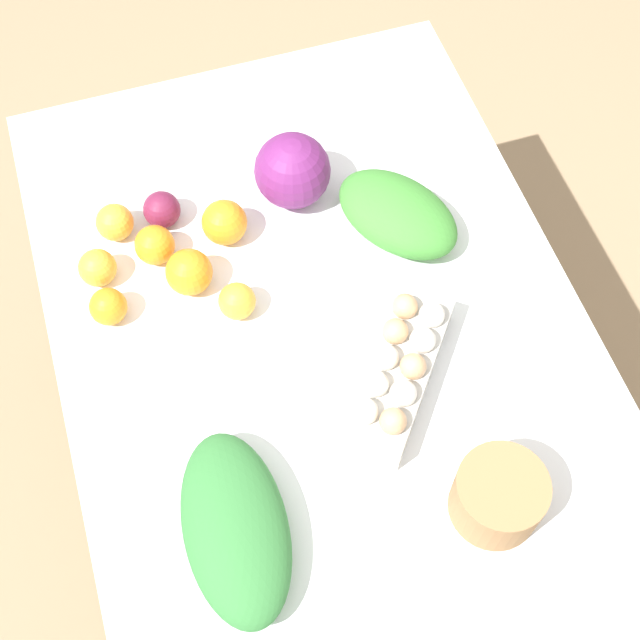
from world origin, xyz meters
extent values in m
plane|color=#937A5B|center=(0.00, 0.00, 0.00)|extent=(8.00, 8.00, 0.00)
cube|color=silver|center=(0.00, 0.00, 0.70)|extent=(1.29, 0.90, 0.03)
cylinder|color=olive|center=(-0.59, -0.39, 0.34)|extent=(0.06, 0.06, 0.69)
cylinder|color=olive|center=(-0.59, 0.39, 0.34)|extent=(0.06, 0.06, 0.69)
cylinder|color=olive|center=(0.59, 0.39, 0.34)|extent=(0.06, 0.06, 0.69)
sphere|color=#6B2366|center=(-0.29, 0.04, 0.79)|extent=(0.14, 0.14, 0.14)
cube|color=#B7B7B2|center=(0.14, 0.09, 0.75)|extent=(0.30, 0.27, 0.06)
sphere|color=tan|center=(0.23, 0.04, 0.79)|extent=(0.04, 0.04, 0.04)
sphere|color=white|center=(0.19, 0.08, 0.79)|extent=(0.04, 0.04, 0.04)
sphere|color=tan|center=(0.15, 0.11, 0.79)|extent=(0.04, 0.04, 0.04)
sphere|color=white|center=(0.12, 0.14, 0.79)|extent=(0.04, 0.04, 0.04)
sphere|color=white|center=(0.08, 0.17, 0.79)|extent=(0.04, 0.04, 0.04)
sphere|color=white|center=(0.21, 0.01, 0.79)|extent=(0.04, 0.04, 0.04)
sphere|color=white|center=(0.17, 0.04, 0.79)|extent=(0.04, 0.04, 0.04)
sphere|color=white|center=(0.13, 0.07, 0.79)|extent=(0.04, 0.04, 0.04)
sphere|color=tan|center=(0.09, 0.10, 0.79)|extent=(0.04, 0.04, 0.04)
sphere|color=tan|center=(0.05, 0.13, 0.79)|extent=(0.04, 0.04, 0.04)
cylinder|color=#997047|center=(0.39, 0.16, 0.77)|extent=(0.14, 0.14, 0.10)
ellipsoid|color=#3D8433|center=(-0.15, 0.20, 0.76)|extent=(0.29, 0.26, 0.09)
ellipsoid|color=#337538|center=(0.31, -0.23, 0.76)|extent=(0.31, 0.17, 0.09)
sphere|color=maroon|center=(-0.30, -0.21, 0.75)|extent=(0.07, 0.07, 0.07)
sphere|color=orange|center=(-0.23, -0.11, 0.76)|extent=(0.08, 0.08, 0.08)
sphere|color=#F9A833|center=(-0.07, -0.13, 0.75)|extent=(0.07, 0.07, 0.07)
sphere|color=orange|center=(-0.15, -0.19, 0.76)|extent=(0.08, 0.08, 0.08)
sphere|color=orange|center=(-0.13, -0.34, 0.75)|extent=(0.07, 0.07, 0.07)
sphere|color=#F9A833|center=(-0.30, -0.29, 0.75)|extent=(0.07, 0.07, 0.07)
sphere|color=orange|center=(-0.23, -0.24, 0.76)|extent=(0.07, 0.07, 0.07)
sphere|color=#F9A833|center=(-0.21, -0.34, 0.75)|extent=(0.07, 0.07, 0.07)
camera|label=1|loc=(0.72, -0.23, 2.07)|focal=50.00mm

